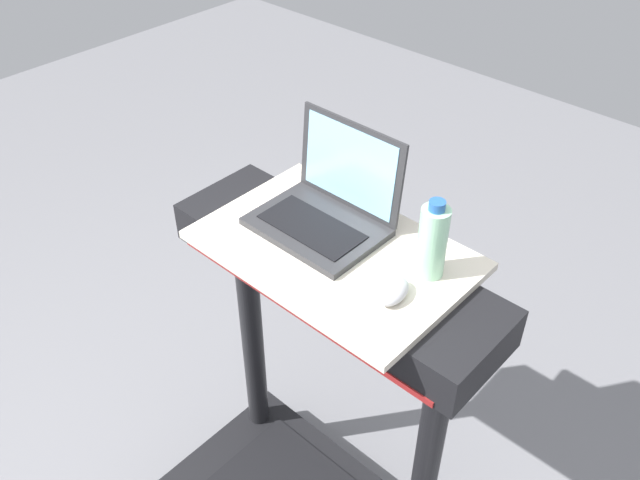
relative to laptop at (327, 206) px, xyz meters
name	(u,v)px	position (x,y,z in m)	size (l,w,h in m)	color
desk_board	(334,250)	(0.08, -0.06, -0.06)	(0.65, 0.43, 0.02)	beige
laptop	(327,206)	(0.00, 0.00, 0.00)	(0.32, 0.25, 0.25)	#2D2D30
computer_mouse	(393,291)	(0.29, -0.10, -0.03)	(0.06, 0.10, 0.03)	#B2B2B7
water_bottle	(432,241)	(0.30, 0.02, 0.04)	(0.07, 0.07, 0.20)	#9EDBB2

